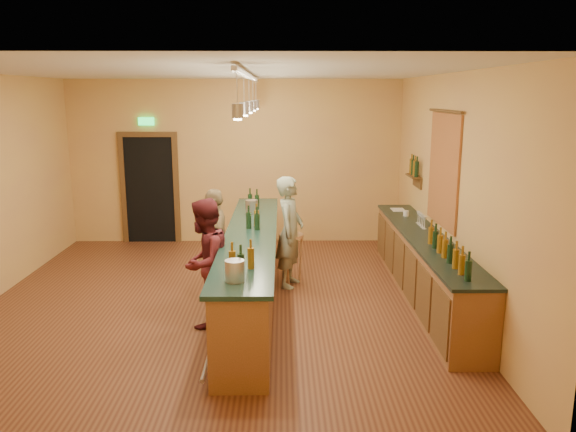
{
  "coord_description": "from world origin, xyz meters",
  "views": [
    {
      "loc": [
        0.92,
        -7.54,
        2.91
      ],
      "look_at": [
        1.0,
        0.2,
        1.23
      ],
      "focal_mm": 35.0,
      "sensor_mm": 36.0,
      "label": 1
    }
  ],
  "objects_px": {
    "back_counter": "(424,266)",
    "customer_a": "(205,263)",
    "bar_stool": "(291,243)",
    "customer_b": "(215,242)",
    "bartender": "(290,232)",
    "tasting_bar": "(251,262)"
  },
  "relations": [
    {
      "from": "back_counter",
      "to": "customer_a",
      "type": "height_order",
      "value": "customer_a"
    },
    {
      "from": "back_counter",
      "to": "bar_stool",
      "type": "bearing_deg",
      "value": 159.96
    },
    {
      "from": "bar_stool",
      "to": "customer_b",
      "type": "bearing_deg",
      "value": -158.47
    },
    {
      "from": "customer_a",
      "to": "customer_b",
      "type": "height_order",
      "value": "customer_a"
    },
    {
      "from": "bartender",
      "to": "bar_stool",
      "type": "relative_size",
      "value": 2.15
    },
    {
      "from": "customer_a",
      "to": "tasting_bar",
      "type": "bearing_deg",
      "value": 162.97
    },
    {
      "from": "back_counter",
      "to": "customer_b",
      "type": "height_order",
      "value": "customer_b"
    },
    {
      "from": "customer_b",
      "to": "bar_stool",
      "type": "xyz_separation_m",
      "value": [
        1.12,
        0.44,
        -0.14
      ]
    },
    {
      "from": "back_counter",
      "to": "tasting_bar",
      "type": "height_order",
      "value": "tasting_bar"
    },
    {
      "from": "customer_b",
      "to": "customer_a",
      "type": "bearing_deg",
      "value": -11.86
    },
    {
      "from": "bartender",
      "to": "bar_stool",
      "type": "bearing_deg",
      "value": 3.04
    },
    {
      "from": "tasting_bar",
      "to": "bar_stool",
      "type": "height_order",
      "value": "tasting_bar"
    },
    {
      "from": "tasting_bar",
      "to": "customer_a",
      "type": "distance_m",
      "value": 0.93
    },
    {
      "from": "tasting_bar",
      "to": "customer_a",
      "type": "xyz_separation_m",
      "value": [
        -0.55,
        -0.72,
        0.22
      ]
    },
    {
      "from": "tasting_bar",
      "to": "customer_a",
      "type": "bearing_deg",
      "value": -127.25
    },
    {
      "from": "back_counter",
      "to": "customer_b",
      "type": "relative_size",
      "value": 2.88
    },
    {
      "from": "tasting_bar",
      "to": "customer_a",
      "type": "height_order",
      "value": "customer_a"
    },
    {
      "from": "bartender",
      "to": "back_counter",
      "type": "bearing_deg",
      "value": -92.67
    },
    {
      "from": "customer_a",
      "to": "bar_stool",
      "type": "height_order",
      "value": "customer_a"
    },
    {
      "from": "bartender",
      "to": "customer_a",
      "type": "xyz_separation_m",
      "value": [
        -1.1,
        -1.5,
        -0.03
      ]
    },
    {
      "from": "customer_b",
      "to": "tasting_bar",
      "type": "bearing_deg",
      "value": 39.71
    },
    {
      "from": "back_counter",
      "to": "customer_a",
      "type": "distance_m",
      "value": 3.18
    }
  ]
}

